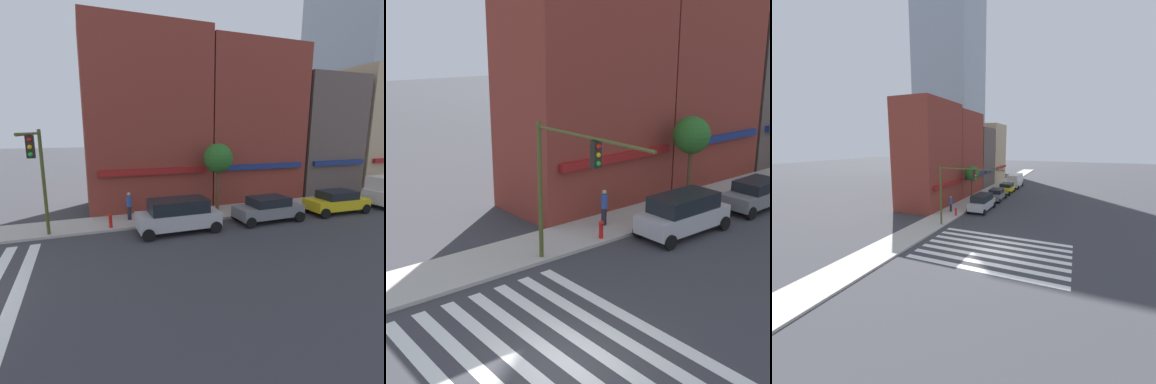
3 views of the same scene
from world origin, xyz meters
The scene contains 8 objects.
storefront_row centered at (21.46, 11.50, 5.99)m, with size 32.11×5.30×12.81m.
traffic_signal centered at (3.73, 4.83, 4.09)m, with size 0.32×6.22×5.81m.
suv_silver centered at (10.65, 4.70, 1.03)m, with size 4.71×2.12×1.94m.
sedan_grey centered at (16.69, 4.70, 0.84)m, with size 4.45×2.02×1.59m.
sedan_yellow centered at (22.38, 4.70, 0.84)m, with size 4.45×2.02×1.59m.
pedestrian_blue_shirt centered at (8.32, 7.64, 1.07)m, with size 0.32×0.32×1.77m.
fire_hydrant centered at (7.03, 6.40, 0.61)m, with size 0.24×0.24×0.84m.
street_tree centered at (14.42, 7.50, 3.85)m, with size 2.01×2.01×4.75m.
Camera 1 is at (5.65, -11.00, 5.74)m, focal length 28.00 mm.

